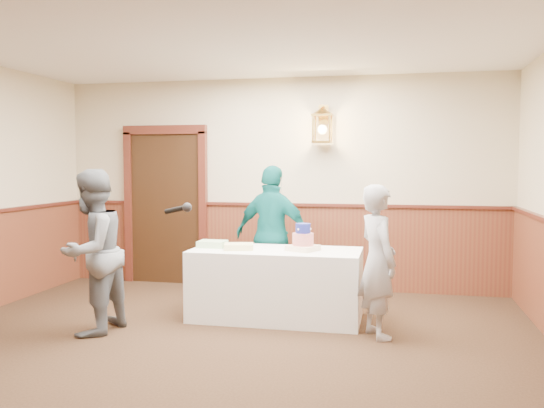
{
  "coord_description": "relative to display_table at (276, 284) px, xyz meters",
  "views": [
    {
      "loc": [
        1.54,
        -4.05,
        1.66
      ],
      "look_at": [
        0.29,
        1.7,
        1.25
      ],
      "focal_mm": 38.0,
      "sensor_mm": 36.0,
      "label": 1
    }
  ],
  "objects": [
    {
      "name": "sheet_cake_yellow",
      "position": [
        -0.39,
        -0.09,
        0.41
      ],
      "size": [
        0.35,
        0.3,
        0.06
      ],
      "primitive_type": "cube",
      "rotation": [
        0.0,
        0.0,
        0.23
      ],
      "color": "#E2E689",
      "rests_on": "display_table"
    },
    {
      "name": "sheet_cake_green",
      "position": [
        -0.72,
        0.03,
        0.41
      ],
      "size": [
        0.3,
        0.24,
        0.07
      ],
      "primitive_type": "cube",
      "rotation": [
        0.0,
        0.0,
        0.01
      ],
      "color": "#B0E7A3",
      "rests_on": "display_table"
    },
    {
      "name": "room_shell",
      "position": [
        -0.35,
        -1.45,
        1.15
      ],
      "size": [
        6.02,
        7.02,
        2.81
      ],
      "color": "beige",
      "rests_on": "ground"
    },
    {
      "name": "interviewer",
      "position": [
        -1.65,
        -0.89,
        0.43
      ],
      "size": [
        1.49,
        0.85,
        1.61
      ],
      "rotation": [
        0.0,
        0.0,
        -1.69
      ],
      "color": "slate",
      "rests_on": "ground"
    },
    {
      "name": "display_table",
      "position": [
        0.0,
        0.0,
        0.0
      ],
      "size": [
        1.8,
        0.8,
        0.75
      ],
      "primitive_type": "cube",
      "color": "white",
      "rests_on": "ground"
    },
    {
      "name": "assistant_p",
      "position": [
        -0.17,
        0.62,
        0.45
      ],
      "size": [
        1.03,
        0.63,
        1.65
      ],
      "primitive_type": "imported",
      "rotation": [
        0.0,
        0.0,
        2.88
      ],
      "color": "#0D6160",
      "rests_on": "ground"
    },
    {
      "name": "baker",
      "position": [
        1.08,
        -0.42,
        0.36
      ],
      "size": [
        0.56,
        0.64,
        1.47
      ],
      "primitive_type": "imported",
      "rotation": [
        0.0,
        0.0,
        2.05
      ],
      "color": "#A0A1A6",
      "rests_on": "ground"
    },
    {
      "name": "ground",
      "position": [
        -0.29,
        -1.9,
        -0.38
      ],
      "size": [
        7.0,
        7.0,
        0.0
      ],
      "primitive_type": "plane",
      "color": "black",
      "rests_on": "ground"
    },
    {
      "name": "tiered_cake",
      "position": [
        0.29,
        -0.02,
        0.49
      ],
      "size": [
        0.37,
        0.37,
        0.29
      ],
      "rotation": [
        0.0,
        0.0,
        -0.42
      ],
      "color": "#FFE7C3",
      "rests_on": "display_table"
    }
  ]
}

